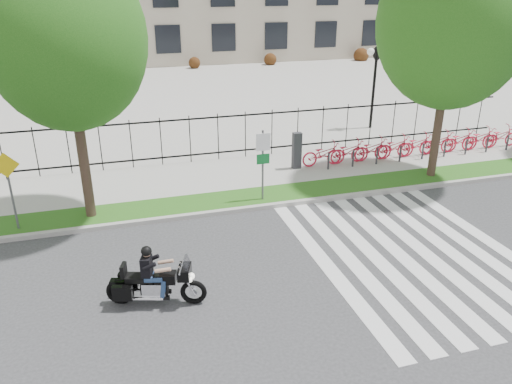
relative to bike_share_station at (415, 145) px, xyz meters
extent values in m
plane|color=#323234|center=(-9.54, -7.20, -0.65)|extent=(120.00, 120.00, 0.00)
cube|color=#A7A49D|center=(-9.54, -3.10, -0.57)|extent=(60.00, 0.20, 0.15)
cube|color=#285816|center=(-9.54, -2.25, -0.57)|extent=(60.00, 1.50, 0.15)
cube|color=#A5A49B|center=(-9.54, 0.25, -0.57)|extent=(60.00, 3.50, 0.15)
cube|color=#A5A49B|center=(-9.54, 17.80, -0.60)|extent=(80.00, 34.00, 0.10)
cylinder|color=black|center=(0.46, 4.80, 1.35)|extent=(0.14, 0.14, 4.00)
cylinder|color=black|center=(0.46, 4.80, 3.25)|extent=(0.06, 0.70, 0.70)
sphere|color=white|center=(0.11, 4.80, 3.35)|extent=(0.36, 0.36, 0.36)
sphere|color=white|center=(0.81, 4.80, 3.35)|extent=(0.36, 0.36, 0.36)
cylinder|color=#39281F|center=(-13.58, -2.25, 1.59)|extent=(0.32, 0.32, 4.18)
ellipsoid|color=#155112|center=(-13.58, -2.25, 5.06)|extent=(4.61, 4.61, 5.30)
cylinder|color=#39281F|center=(-0.69, -2.25, 1.58)|extent=(0.32, 0.32, 4.15)
ellipsoid|color=#155112|center=(-0.69, -2.25, 5.25)|extent=(5.34, 5.34, 6.15)
cube|color=#2D2D33|center=(-5.53, 0.00, 0.25)|extent=(0.35, 0.25, 1.50)
imported|color=red|center=(-4.33, 0.00, 0.00)|extent=(1.89, 0.66, 0.99)
cylinder|color=#2D2D33|center=(-4.33, -0.50, -0.15)|extent=(0.08, 0.08, 0.70)
imported|color=red|center=(-3.23, 0.00, 0.00)|extent=(1.89, 0.66, 0.99)
cylinder|color=#2D2D33|center=(-3.23, -0.50, -0.15)|extent=(0.08, 0.08, 0.70)
imported|color=red|center=(-2.13, 0.00, 0.00)|extent=(1.89, 0.66, 0.99)
cylinder|color=#2D2D33|center=(-2.13, -0.50, -0.15)|extent=(0.08, 0.08, 0.70)
imported|color=red|center=(-1.03, 0.00, 0.00)|extent=(1.89, 0.66, 0.99)
cylinder|color=#2D2D33|center=(-1.03, -0.50, -0.15)|extent=(0.08, 0.08, 0.70)
imported|color=red|center=(0.07, 0.00, 0.00)|extent=(1.89, 0.66, 0.99)
cylinder|color=#2D2D33|center=(0.07, -0.50, -0.15)|extent=(0.08, 0.08, 0.70)
imported|color=red|center=(1.17, 0.00, 0.00)|extent=(1.89, 0.66, 0.99)
cylinder|color=#2D2D33|center=(1.17, -0.50, -0.15)|extent=(0.08, 0.08, 0.70)
imported|color=red|center=(2.27, 0.00, 0.00)|extent=(1.89, 0.66, 0.99)
cylinder|color=#2D2D33|center=(2.27, -0.50, -0.15)|extent=(0.08, 0.08, 0.70)
imported|color=red|center=(3.37, 0.00, 0.00)|extent=(1.89, 0.66, 0.99)
cylinder|color=#2D2D33|center=(3.37, -0.50, -0.15)|extent=(0.08, 0.08, 0.70)
imported|color=red|center=(4.47, 0.00, 0.00)|extent=(1.89, 0.66, 0.99)
cylinder|color=#2D2D33|center=(4.47, -0.50, -0.15)|extent=(0.08, 0.08, 0.70)
cylinder|color=#59595B|center=(-7.79, -2.60, 0.75)|extent=(0.07, 0.07, 2.50)
cube|color=white|center=(-7.79, -2.64, 1.60)|extent=(0.50, 0.03, 0.60)
cube|color=#0C6626|center=(-7.79, -2.64, 1.00)|extent=(0.45, 0.03, 0.35)
cylinder|color=#59595B|center=(-15.75, -2.60, 0.70)|extent=(0.07, 0.07, 2.40)
cube|color=yellow|center=(-15.75, -2.64, 1.60)|extent=(0.78, 0.03, 0.78)
torus|color=black|center=(-11.17, -7.82, -0.33)|extent=(0.65, 0.31, 0.65)
torus|color=black|center=(-12.86, -7.29, -0.33)|extent=(0.69, 0.34, 0.68)
cube|color=black|center=(-11.34, -7.77, 0.24)|extent=(0.42, 0.58, 0.28)
cube|color=#26262B|center=(-11.28, -7.79, 0.46)|extent=(0.27, 0.49, 0.28)
cube|color=silver|center=(-12.06, -7.54, -0.23)|extent=(0.63, 0.47, 0.37)
cube|color=black|center=(-11.79, -7.63, 0.08)|extent=(0.59, 0.46, 0.24)
cube|color=black|center=(-12.37, -7.44, 0.06)|extent=(0.73, 0.52, 0.13)
cube|color=black|center=(-12.73, -7.33, 0.27)|extent=(0.18, 0.33, 0.32)
cube|color=black|center=(-12.81, -7.60, -0.18)|extent=(0.49, 0.28, 0.37)
cube|color=black|center=(-12.65, -7.06, -0.18)|extent=(0.49, 0.28, 0.37)
cube|color=black|center=(-12.19, -7.50, 0.40)|extent=(0.33, 0.42, 0.49)
sphere|color=tan|center=(-12.17, -7.51, 0.76)|extent=(0.22, 0.22, 0.22)
sphere|color=black|center=(-12.17, -7.51, 0.79)|extent=(0.25, 0.25, 0.25)
camera|label=1|loc=(-12.61, -17.96, 6.61)|focal=35.00mm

